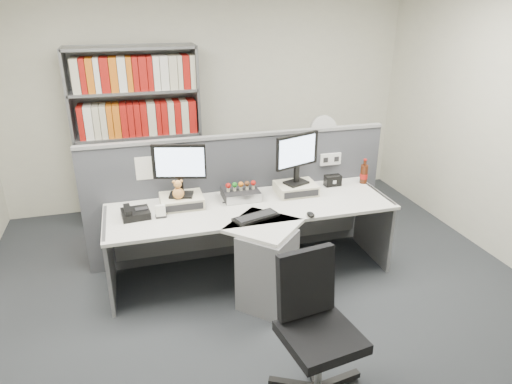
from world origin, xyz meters
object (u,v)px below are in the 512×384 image
object	(u,v)px
desk_phone	(135,213)
shelving_unit	(139,138)
office_chair	(315,324)
desk	(258,242)
desk_fan	(323,131)
keyboard	(256,217)
speaker	(333,180)
desktop_pc	(241,194)
monitor_left	(179,166)
monitor_right	(297,155)
mouse	(311,215)
desk_calendar	(161,212)
cola_bottle	(364,174)
filing_cabinet	(320,184)

from	to	relation	value
desk_phone	shelving_unit	size ratio (longest dim) A/B	0.13
office_chair	desk_phone	bearing A→B (deg)	124.86
desk	desk_fan	distance (m)	1.93
keyboard	speaker	xyz separation A→B (m)	(0.95, 0.52, 0.04)
desktop_pc	monitor_left	bearing A→B (deg)	-177.11
monitor_right	desk_fan	size ratio (longest dim) A/B	0.96
monitor_left	mouse	bearing A→B (deg)	-26.76
desk_fan	monitor_right	bearing A→B (deg)	-124.83
desk_calendar	office_chair	size ratio (longest dim) A/B	0.11
monitor_right	cola_bottle	bearing A→B (deg)	5.22
shelving_unit	desk_fan	distance (m)	2.15
mouse	desk_calendar	xyz separation A→B (m)	(-1.25, 0.34, 0.03)
cola_bottle	desk_fan	distance (m)	0.97
filing_cabinet	office_chair	bearing A→B (deg)	-113.89
desktop_pc	cola_bottle	distance (m)	1.30
speaker	shelving_unit	bearing A→B (deg)	142.89
mouse	monitor_left	bearing A→B (deg)	153.24
keyboard	desktop_pc	bearing A→B (deg)	92.49
desk_calendar	shelving_unit	bearing A→B (deg)	93.09
desk	cola_bottle	size ratio (longest dim) A/B	10.15
office_chair	speaker	bearing A→B (deg)	62.57
monitor_left	desk_phone	bearing A→B (deg)	-163.32
cola_bottle	filing_cabinet	distance (m)	1.06
keyboard	desk_fan	bearing A→B (deg)	49.63
shelving_unit	office_chair	distance (m)	3.27
monitor_left	shelving_unit	distance (m)	1.50
desk_calendar	office_chair	bearing A→B (deg)	-59.97
monitor_right	speaker	world-z (taller)	monitor_right
monitor_left	desk_fan	xyz separation A→B (m)	(1.81, 1.02, -0.09)
cola_bottle	filing_cabinet	bearing A→B (deg)	93.19
shelving_unit	office_chair	size ratio (longest dim) A/B	2.06
shelving_unit	office_chair	world-z (taller)	shelving_unit
filing_cabinet	office_chair	world-z (taller)	office_chair
desk_calendar	speaker	distance (m)	1.75
cola_bottle	filing_cabinet	xyz separation A→B (m)	(-0.05, 0.95, -0.47)
filing_cabinet	desk_fan	distance (m)	0.67
keyboard	cola_bottle	world-z (taller)	cola_bottle
desk	speaker	world-z (taller)	speaker
desk_phone	keyboard	bearing A→B (deg)	-17.14
keyboard	desk	bearing A→B (deg)	57.71
monitor_left	cola_bottle	size ratio (longest dim) A/B	1.87
desk	mouse	size ratio (longest dim) A/B	25.91
monitor_right	desk_fan	xyz separation A→B (m)	(0.71, 1.02, -0.09)
speaker	desktop_pc	bearing A→B (deg)	-176.45
desk	desk_phone	bearing A→B (deg)	165.86
desk	monitor_right	size ratio (longest dim) A/B	5.32
desk_calendar	desk_fan	distance (m)	2.36
monitor_left	desktop_pc	distance (m)	0.65
cola_bottle	desk	bearing A→B (deg)	-160.12
monitor_left	keyboard	xyz separation A→B (m)	(0.58, -0.43, -0.37)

